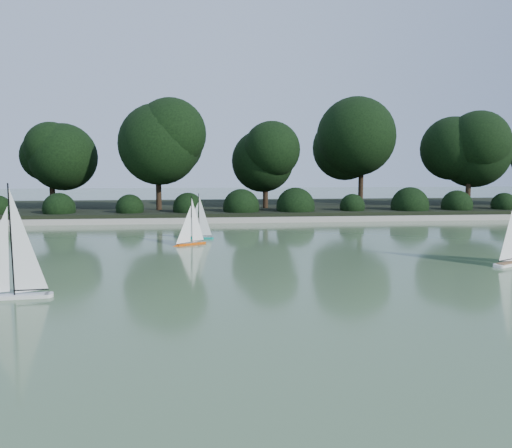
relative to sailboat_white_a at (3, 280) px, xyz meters
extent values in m
plane|color=#384E2F|center=(4.22, 0.47, -0.27)|extent=(80.00, 80.00, 0.00)
cube|color=gray|center=(4.22, 9.47, -0.18)|extent=(40.00, 0.35, 0.18)
cube|color=black|center=(4.22, 13.47, -0.12)|extent=(40.00, 8.00, 0.30)
cylinder|color=black|center=(-2.78, 12.27, 0.42)|extent=(0.20, 0.20, 1.37)
sphere|color=black|center=(-2.78, 12.27, 2.11)|extent=(2.24, 2.24, 2.24)
cylinder|color=black|center=(1.22, 11.37, 0.56)|extent=(0.20, 0.20, 1.66)
sphere|color=black|center=(1.22, 11.37, 2.58)|extent=(2.66, 2.66, 2.66)
cylinder|color=black|center=(5.22, 11.87, 0.36)|extent=(0.20, 0.20, 1.26)
sphere|color=black|center=(5.22, 11.87, 1.94)|extent=(2.10, 2.10, 2.10)
cylinder|color=black|center=(9.22, 12.57, 0.60)|extent=(0.20, 0.20, 1.73)
sphere|color=black|center=(9.22, 12.57, 2.72)|extent=(2.80, 2.80, 2.80)
cylinder|color=black|center=(13.22, 11.47, 0.47)|extent=(0.20, 0.20, 1.48)
sphere|color=black|center=(13.22, 11.47, 2.34)|extent=(2.52, 2.52, 2.52)
sphere|color=black|center=(-3.78, 10.37, 0.18)|extent=(1.10, 1.10, 1.10)
sphere|color=black|center=(-1.78, 10.37, 0.18)|extent=(1.10, 1.10, 1.10)
sphere|color=black|center=(0.22, 10.37, 0.18)|extent=(1.10, 1.10, 1.10)
sphere|color=black|center=(2.22, 10.37, 0.18)|extent=(1.10, 1.10, 1.10)
sphere|color=black|center=(4.22, 10.37, 0.18)|extent=(1.10, 1.10, 1.10)
sphere|color=black|center=(6.22, 10.37, 0.18)|extent=(1.10, 1.10, 1.10)
sphere|color=black|center=(8.22, 10.37, 0.18)|extent=(1.10, 1.10, 1.10)
sphere|color=black|center=(10.22, 10.37, 0.18)|extent=(1.10, 1.10, 1.10)
sphere|color=black|center=(12.22, 10.37, 0.18)|extent=(1.10, 1.10, 1.10)
sphere|color=black|center=(14.22, 10.37, 0.18)|extent=(1.10, 1.10, 1.10)
cube|color=silver|center=(0.09, 0.01, -0.22)|extent=(1.02, 0.28, 0.10)
cylinder|color=silver|center=(0.60, 0.05, -0.22)|extent=(0.13, 0.13, 0.10)
cylinder|color=black|center=(0.14, 0.01, 0.61)|extent=(0.02, 0.02, 1.56)
cylinder|color=black|center=(0.36, 0.03, -0.11)|extent=(0.46, 0.05, 0.02)
cylinder|color=white|center=(8.17, 1.33, -0.22)|extent=(0.17, 0.17, 0.11)
cylinder|color=black|center=(8.39, 1.44, -0.10)|extent=(0.44, 0.24, 0.02)
cube|color=#CC4504|center=(2.50, 4.73, -0.23)|extent=(0.70, 0.51, 0.07)
cone|color=#CC4504|center=(2.14, 4.51, -0.23)|extent=(0.20, 0.20, 0.15)
cylinder|color=#CC4504|center=(2.81, 4.92, -0.23)|extent=(0.12, 0.12, 0.07)
cylinder|color=black|center=(2.53, 4.75, 0.37)|extent=(0.02, 0.02, 1.13)
cylinder|color=black|center=(2.67, 4.83, -0.15)|extent=(0.29, 0.19, 0.01)
cube|color=#078C78|center=(2.66, 5.73, -0.23)|extent=(0.75, 0.26, 0.07)
cone|color=#078C78|center=(2.24, 5.79, -0.23)|extent=(0.17, 0.17, 0.15)
cylinder|color=#078C78|center=(3.02, 5.67, -0.23)|extent=(0.10, 0.10, 0.07)
cylinder|color=black|center=(2.69, 5.72, 0.37)|extent=(0.02, 0.02, 1.14)
cylinder|color=black|center=(2.85, 5.69, -0.15)|extent=(0.34, 0.06, 0.01)
camera|label=1|loc=(2.76, -7.13, 1.54)|focal=35.00mm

